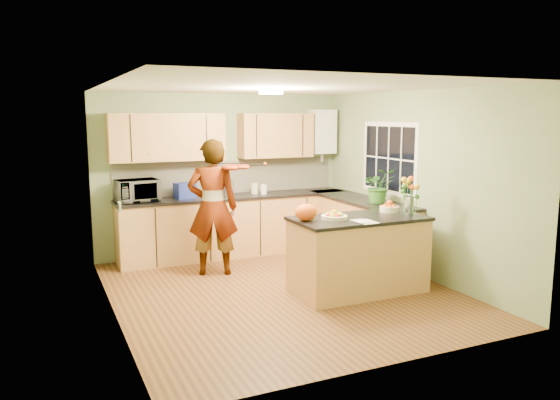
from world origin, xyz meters
name	(u,v)px	position (x,y,z in m)	size (l,w,h in m)	color
floor	(281,291)	(0.00, 0.00, 0.00)	(4.50, 4.50, 0.00)	#533017
ceiling	(281,87)	(0.00, 0.00, 2.50)	(4.00, 4.50, 0.02)	silver
wall_back	(222,174)	(0.00, 2.25, 1.25)	(4.00, 0.02, 2.50)	gray
wall_front	(392,226)	(0.00, -2.25, 1.25)	(4.00, 0.02, 2.50)	gray
wall_left	(110,203)	(-2.00, 0.00, 1.25)	(0.02, 4.50, 2.50)	gray
wall_right	(415,184)	(2.00, 0.00, 1.25)	(0.02, 4.50, 2.50)	gray
back_counter	(235,225)	(0.10, 1.95, 0.47)	(3.64, 0.62, 0.94)	#C4834E
right_counter	(361,230)	(1.70, 0.85, 0.47)	(0.62, 2.24, 0.94)	#C4834E
splashback	(229,177)	(0.10, 2.23, 1.20)	(3.60, 0.02, 0.52)	silver
upper_cabinets	(214,136)	(-0.18, 2.08, 1.85)	(3.20, 0.34, 0.70)	#C4834E
boiler	(322,132)	(1.70, 2.09, 1.90)	(0.40, 0.30, 0.86)	white
window_right	(389,158)	(1.99, 0.60, 1.55)	(0.01, 1.30, 1.05)	white
light_switch	(120,207)	(-1.99, -0.60, 1.30)	(0.02, 0.09, 0.09)	white
ceiling_lamp	(271,91)	(0.00, 0.30, 2.46)	(0.30, 0.30, 0.07)	#FFEABF
peninsula_island	(358,254)	(0.87, -0.40, 0.47)	(1.64, 0.84, 0.94)	#C4834E
fruit_dish	(334,216)	(0.52, -0.40, 0.99)	(0.31, 0.31, 0.11)	beige
orange_bowl	(389,207)	(1.42, -0.25, 1.00)	(0.25, 0.25, 0.14)	beige
flower_vase	(409,188)	(1.47, -0.58, 1.29)	(0.29, 0.29, 0.53)	silver
orange_bag	(306,212)	(0.17, -0.35, 1.04)	(0.27, 0.23, 0.20)	#E75413
papers	(366,222)	(0.77, -0.70, 0.95)	(0.20, 0.28, 0.01)	white
violinist	(213,207)	(-0.53, 1.07, 0.93)	(0.68, 0.45, 1.86)	#EAAE8F
violin	(231,167)	(-0.33, 0.85, 1.49)	(0.62, 0.25, 0.12)	#4E1004
microwave	(137,191)	(-1.39, 1.94, 1.10)	(0.58, 0.39, 0.32)	white
blue_box	(185,191)	(-0.68, 1.98, 1.06)	(0.29, 0.21, 0.23)	navy
kettle	(228,187)	(0.00, 1.97, 1.07)	(0.17, 0.17, 0.32)	#B6B6BB
jar_cream	(254,188)	(0.44, 1.98, 1.03)	(0.11, 0.11, 0.17)	beige
jar_white	(264,189)	(0.56, 1.89, 1.02)	(0.10, 0.10, 0.15)	white
potted_plant	(379,186)	(1.70, 0.40, 1.19)	(0.44, 0.38, 0.49)	#387A28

